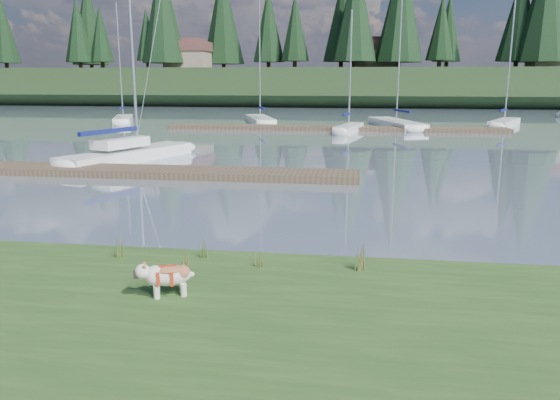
# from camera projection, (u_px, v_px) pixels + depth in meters

# --- Properties ---
(ground) EXTENTS (200.00, 200.00, 0.00)m
(ground) POSITION_uv_depth(u_px,v_px,m) (308.00, 130.00, 42.43)
(ground) COLOR gray
(ground) RESTS_ON ground
(bank) EXTENTS (60.00, 9.00, 0.35)m
(bank) POSITION_uv_depth(u_px,v_px,m) (70.00, 358.00, 7.63)
(bank) COLOR #2D4E1F
(bank) RESTS_ON ground
(ridge) EXTENTS (200.00, 20.00, 5.00)m
(ridge) POSITION_uv_depth(u_px,v_px,m) (334.00, 87.00, 83.39)
(ridge) COLOR black
(ridge) RESTS_ON ground
(bulldog) EXTENTS (1.00, 0.66, 0.59)m
(bulldog) POSITION_uv_depth(u_px,v_px,m) (167.00, 275.00, 9.30)
(bulldog) COLOR silver
(bulldog) RESTS_ON bank
(sailboat_main) EXTENTS (4.75, 8.59, 12.37)m
(sailboat_main) POSITION_uv_depth(u_px,v_px,m) (137.00, 151.00, 27.08)
(sailboat_main) COLOR white
(sailboat_main) RESTS_ON ground
(dock_near) EXTENTS (16.00, 2.00, 0.30)m
(dock_near) POSITION_uv_depth(u_px,v_px,m) (166.00, 172.00, 22.67)
(dock_near) COLOR #4C3D2C
(dock_near) RESTS_ON ground
(dock_far) EXTENTS (26.00, 2.20, 0.30)m
(dock_far) POSITION_uv_depth(u_px,v_px,m) (334.00, 128.00, 42.12)
(dock_far) COLOR #4C3D2C
(dock_far) RESTS_ON ground
(sailboat_bg_0) EXTENTS (3.79, 7.12, 10.37)m
(sailboat_bg_0) POSITION_uv_depth(u_px,v_px,m) (124.00, 119.00, 49.24)
(sailboat_bg_0) COLOR white
(sailboat_bg_0) RESTS_ON ground
(sailboat_bg_1) EXTENTS (4.28, 8.55, 12.56)m
(sailboat_bg_1) POSITION_uv_depth(u_px,v_px,m) (259.00, 119.00, 49.06)
(sailboat_bg_1) COLOR white
(sailboat_bg_1) RESTS_ON ground
(sailboat_bg_2) EXTENTS (2.32, 5.78, 8.78)m
(sailboat_bg_2) POSITION_uv_depth(u_px,v_px,m) (350.00, 127.00, 40.73)
(sailboat_bg_2) COLOR white
(sailboat_bg_2) RESTS_ON ground
(sailboat_bg_3) EXTENTS (4.71, 9.83, 14.06)m
(sailboat_bg_3) POSITION_uv_depth(u_px,v_px,m) (392.00, 123.00, 45.29)
(sailboat_bg_3) COLOR white
(sailboat_bg_3) RESTS_ON ground
(sailboat_bg_4) EXTENTS (4.22, 6.98, 10.50)m
(sailboat_bg_4) POSITION_uv_depth(u_px,v_px,m) (506.00, 122.00, 45.64)
(sailboat_bg_4) COLOR white
(sailboat_bg_4) RESTS_ON ground
(weed_0) EXTENTS (0.17, 0.14, 0.50)m
(weed_0) POSITION_uv_depth(u_px,v_px,m) (184.00, 258.00, 10.64)
(weed_0) COLOR #475B23
(weed_0) RESTS_ON bank
(weed_1) EXTENTS (0.17, 0.14, 0.57)m
(weed_1) POSITION_uv_depth(u_px,v_px,m) (204.00, 246.00, 11.28)
(weed_1) COLOR #475B23
(weed_1) RESTS_ON bank
(weed_2) EXTENTS (0.17, 0.14, 0.76)m
(weed_2) POSITION_uv_depth(u_px,v_px,m) (359.00, 254.00, 10.56)
(weed_2) COLOR #475B23
(weed_2) RESTS_ON bank
(weed_3) EXTENTS (0.17, 0.14, 0.57)m
(weed_3) POSITION_uv_depth(u_px,v_px,m) (120.00, 247.00, 11.27)
(weed_3) COLOR #475B23
(weed_3) RESTS_ON bank
(weed_4) EXTENTS (0.17, 0.14, 0.41)m
(weed_4) POSITION_uv_depth(u_px,v_px,m) (259.00, 258.00, 10.75)
(weed_4) COLOR #475B23
(weed_4) RESTS_ON bank
(weed_5) EXTENTS (0.17, 0.14, 0.65)m
(weed_5) POSITION_uv_depth(u_px,v_px,m) (365.00, 257.00, 10.54)
(weed_5) COLOR #475B23
(weed_5) RESTS_ON bank
(mud_lip) EXTENTS (60.00, 0.50, 0.14)m
(mud_lip) POSITION_uv_depth(u_px,v_px,m) (174.00, 262.00, 11.90)
(mud_lip) COLOR #33281C
(mud_lip) RESTS_ON ground
(conifer_1) EXTENTS (4.40, 4.40, 11.30)m
(conifer_1) POSITION_uv_depth(u_px,v_px,m) (78.00, 29.00, 85.07)
(conifer_1) COLOR #382619
(conifer_1) RESTS_ON ridge
(conifer_2) EXTENTS (6.60, 6.60, 16.05)m
(conifer_2) POSITION_uv_depth(u_px,v_px,m) (163.00, 10.00, 79.60)
(conifer_2) COLOR #382619
(conifer_2) RESTS_ON ridge
(conifer_3) EXTENTS (4.84, 4.84, 12.25)m
(conifer_3) POSITION_uv_depth(u_px,v_px,m) (268.00, 24.00, 81.78)
(conifer_3) COLOR #382619
(conifer_3) RESTS_ON ridge
(conifer_4) EXTENTS (6.16, 6.16, 15.10)m
(conifer_4) POSITION_uv_depth(u_px,v_px,m) (356.00, 8.00, 73.88)
(conifer_4) COLOR #382619
(conifer_4) RESTS_ON ridge
(conifer_5) EXTENTS (3.96, 3.96, 10.35)m
(conifer_5) POSITION_uv_depth(u_px,v_px,m) (441.00, 27.00, 76.58)
(conifer_5) COLOR #382619
(conifer_5) RESTS_ON ridge
(conifer_6) EXTENTS (7.04, 7.04, 17.00)m
(conifer_6) POSITION_uv_depth(u_px,v_px,m) (546.00, 0.00, 72.15)
(conifer_6) COLOR #382619
(conifer_6) RESTS_ON ridge
(house_0) EXTENTS (6.30, 5.30, 4.65)m
(house_0) POSITION_uv_depth(u_px,v_px,m) (188.00, 55.00, 82.48)
(house_0) COLOR gray
(house_0) RESTS_ON ridge
(house_1) EXTENTS (6.30, 5.30, 4.65)m
(house_1) POSITION_uv_depth(u_px,v_px,m) (375.00, 54.00, 79.57)
(house_1) COLOR gray
(house_1) RESTS_ON ridge
(house_2) EXTENTS (6.30, 5.30, 4.65)m
(house_2) POSITION_uv_depth(u_px,v_px,m) (554.00, 52.00, 74.31)
(house_2) COLOR gray
(house_2) RESTS_ON ridge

